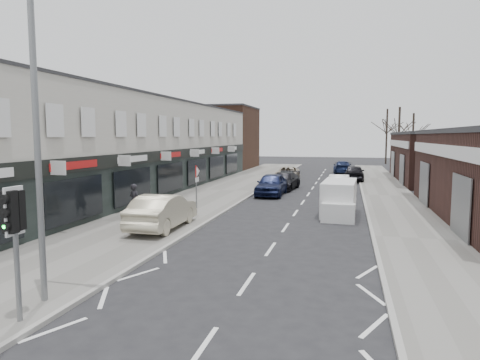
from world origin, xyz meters
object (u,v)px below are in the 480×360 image
Objects in this scene: parked_car_right_c at (342,167)px; white_van at (339,199)px; parked_car_left_a at (271,184)px; parked_car_right_b at (354,173)px; parked_car_left_b at (284,181)px; street_lamp at (42,124)px; warning_sign at (197,175)px; pedestrian at (135,201)px; parked_car_right_a at (339,183)px; traffic_light at (14,222)px; sedan_on_pavement at (163,211)px; parked_car_left_c at (287,173)px.

white_van is at bearing 88.19° from parked_car_right_c.
parked_car_left_a is 1.03× the size of parked_car_right_b.
parked_car_right_b reaches higher than parked_car_left_b.
street_lamp is 34.33m from parked_car_right_b.
pedestrian is at bearing -140.85° from warning_sign.
warning_sign reaches higher than white_van.
pedestrian reaches higher than parked_car_right_c.
parked_car_left_a is 5.70m from parked_car_right_a.
parked_car_left_b is (2.96, 12.49, -1.50)m from warning_sign.
traffic_light reaches higher than parked_car_left_b.
street_lamp reaches higher than white_van.
parked_car_right_b is (8.78, 24.44, -0.12)m from sedan_on_pavement.
parked_car_left_c is (-0.45, 11.82, -0.18)m from parked_car_left_a.
parked_car_right_a is (4.79, 3.09, -0.12)m from parked_car_left_a.
parked_car_left_a is 1.14× the size of parked_car_right_a.
sedan_on_pavement reaches higher than parked_car_right_b.
traffic_light is 10.12m from sedan_on_pavement.
parked_car_left_a is at bearing 85.46° from traffic_light.
parked_car_right_c is at bearing 76.50° from parked_car_left_a.
pedestrian is 0.39× the size of parked_car_left_c.
street_lamp is 13.04m from warning_sign.
parked_car_left_a is (2.57, 8.80, -1.39)m from warning_sign.
parked_car_left_c is (-0.84, 8.12, -0.06)m from parked_car_left_b.
street_lamp reaches higher than parked_car_left_a.
white_van is (6.91, 14.81, -3.73)m from street_lamp.
street_lamp reaches higher than parked_car_right_b.
parked_car_right_a is (7.56, 15.95, -0.22)m from sedan_on_pavement.
traffic_light reaches higher than warning_sign.
parked_car_left_a is (-4.97, 6.79, -0.07)m from white_van.
parked_car_right_a is 0.84× the size of parked_car_right_c.
parked_car_right_a is (7.36, 11.89, -1.51)m from warning_sign.
street_lamp is at bearing -89.48° from parked_car_left_b.
warning_sign is 0.59× the size of parked_car_left_c.
parked_car_right_a is at bearing 32.66° from parked_car_left_a.
street_lamp is at bearing -95.32° from parked_car_left_a.
sedan_on_pavement reaches higher than parked_car_left_a.
pedestrian is 0.42× the size of parked_car_right_a.
traffic_light reaches higher than sedan_on_pavement.
white_van is (6.78, 16.02, -1.53)m from traffic_light.
parked_car_left_a reaches higher than parked_car_right_c.
sedan_on_pavement is 1.00× the size of parked_car_left_b.
traffic_light is 1.74× the size of pedestrian.
white_van is at bearing 94.07° from parked_car_right_a.
street_lamp is at bearing -87.16° from warning_sign.
pedestrian is at bearing 70.04° from parked_car_right_c.
white_van is at bearing 67.05° from traffic_light.
parked_car_right_b is at bearing 62.40° from parked_car_left_a.
parked_car_left_b is at bearing 116.62° from white_van.
parked_car_right_c is at bearing 81.29° from traffic_light.
warning_sign is at bearing -162.09° from white_van.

